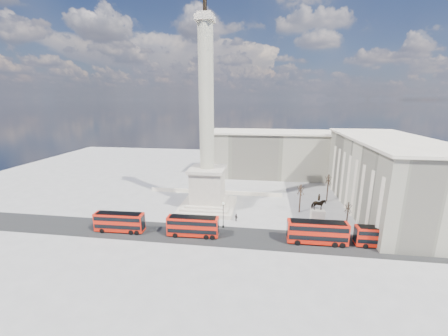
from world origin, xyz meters
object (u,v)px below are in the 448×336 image
(nelsons_column, at_px, (207,160))
(red_bus_d, at_px, (383,237))
(pedestrian_crossing, at_px, (236,217))
(equestrian_statue, at_px, (317,216))
(pedestrian_standing, at_px, (322,222))
(red_bus_b, at_px, (193,226))
(pedestrian_walking, at_px, (298,229))
(red_bus_a, at_px, (120,222))
(victorian_lamp, at_px, (223,213))
(red_bus_c, at_px, (317,232))

(nelsons_column, height_order, red_bus_d, nelsons_column)
(nelsons_column, distance_m, pedestrian_crossing, 16.29)
(equestrian_statue, distance_m, pedestrian_standing, 2.17)
(red_bus_b, height_order, pedestrian_walking, red_bus_b)
(equestrian_statue, xyz_separation_m, pedestrian_crossing, (-18.17, 0.32, -1.72))
(equestrian_statue, bearing_deg, red_bus_a, -168.79)
(red_bus_a, distance_m, red_bus_b, 16.12)
(victorian_lamp, bearing_deg, equestrian_statue, 9.38)
(red_bus_b, distance_m, pedestrian_standing, 28.85)
(victorian_lamp, bearing_deg, pedestrian_crossing, 55.84)
(pedestrian_walking, bearing_deg, red_bus_b, -162.30)
(red_bus_a, bearing_deg, nelsons_column, 43.29)
(pedestrian_standing, relative_size, pedestrian_crossing, 0.96)
(red_bus_c, height_order, victorian_lamp, victorian_lamp)
(red_bus_a, relative_size, pedestrian_standing, 5.94)
(pedestrian_standing, bearing_deg, nelsons_column, -36.35)
(nelsons_column, relative_size, pedestrian_walking, 27.69)
(pedestrian_walking, height_order, pedestrian_standing, pedestrian_walking)
(nelsons_column, height_order, red_bus_c, nelsons_column)
(nelsons_column, height_order, pedestrian_standing, nelsons_column)
(red_bus_b, relative_size, pedestrian_crossing, 5.75)
(equestrian_statue, xyz_separation_m, pedestrian_walking, (-4.59, -3.84, -1.75))
(red_bus_c, relative_size, equestrian_statue, 1.50)
(red_bus_d, xyz_separation_m, pedestrian_walking, (-15.46, 3.48, -1.24))
(equestrian_statue, height_order, pedestrian_standing, equestrian_statue)
(pedestrian_walking, distance_m, pedestrian_standing, 7.19)
(red_bus_b, distance_m, victorian_lamp, 7.45)
(equestrian_statue, bearing_deg, pedestrian_crossing, 178.99)
(red_bus_b, height_order, pedestrian_crossing, red_bus_b)
(red_bus_d, relative_size, pedestrian_walking, 5.59)
(red_bus_a, bearing_deg, red_bus_b, -0.99)
(pedestrian_walking, relative_size, pedestrian_standing, 1.01)
(red_bus_d, xyz_separation_m, equestrian_statue, (-10.87, 7.32, 0.52))
(nelsons_column, height_order, pedestrian_walking, nelsons_column)
(pedestrian_crossing, bearing_deg, red_bus_d, -150.57)
(red_bus_a, xyz_separation_m, red_bus_c, (41.05, 0.71, 0.20))
(red_bus_a, relative_size, red_bus_c, 0.92)
(victorian_lamp, bearing_deg, nelsons_column, 117.19)
(red_bus_a, xyz_separation_m, pedestrian_crossing, (24.25, 8.73, -1.32))
(equestrian_statue, distance_m, pedestrian_walking, 6.24)
(red_bus_d, relative_size, pedestrian_crossing, 5.41)
(red_bus_c, distance_m, victorian_lamp, 19.83)
(pedestrian_crossing, bearing_deg, red_bus_a, 63.96)
(equestrian_statue, xyz_separation_m, pedestrian_standing, (1.19, 0.44, -1.76))
(victorian_lamp, distance_m, pedestrian_walking, 16.34)
(pedestrian_walking, bearing_deg, pedestrian_standing, 42.92)
(red_bus_d, relative_size, pedestrian_standing, 5.62)
(red_bus_c, xyz_separation_m, pedestrian_crossing, (-16.79, 8.02, -1.52))
(red_bus_a, bearing_deg, pedestrian_walking, 5.08)
(red_bus_d, bearing_deg, equestrian_statue, 145.49)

